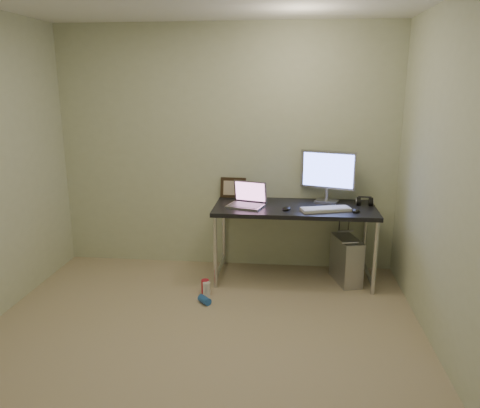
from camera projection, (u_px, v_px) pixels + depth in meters
The scene contains 18 objects.
floor at pixel (196, 350), 3.46m from camera, with size 3.50×3.50×0.00m, color tan.
wall_back at pixel (226, 149), 4.83m from camera, with size 3.50×0.02×2.50m, color beige.
wall_right at pixel (462, 191), 2.97m from camera, with size 0.02×3.50×2.50m, color beige.
desk at pixel (294, 214), 4.57m from camera, with size 1.56×0.68×0.75m.
tower_computer at pixel (346, 260), 4.60m from camera, with size 0.29×0.47×0.48m.
cable_a at pixel (339, 233), 4.88m from camera, with size 0.01×0.01×0.70m, color black.
cable_b at pixel (348, 236), 4.85m from camera, with size 0.01×0.01×0.72m, color black.
can_red at pixel (205, 286), 4.38m from camera, with size 0.07×0.07×0.13m, color red.
can_white at pixel (207, 289), 4.33m from camera, with size 0.07×0.07×0.13m, color white.
can_blue at pixel (205, 300), 4.18m from camera, with size 0.07×0.07×0.12m, color blue.
laptop at pixel (247, 200), 4.57m from camera, with size 0.40×0.36×0.23m.
monitor at pixel (328, 172), 4.65m from camera, with size 0.53×0.22×0.52m.
keyboard at pixel (326, 209), 4.40m from camera, with size 0.46×0.15×0.03m, color silver.
mouse_right at pixel (356, 210), 4.35m from camera, with size 0.07×0.12×0.04m, color black.
mouse_left at pixel (287, 208), 4.43m from camera, with size 0.08×0.12×0.04m, color black.
headphones at pixel (365, 202), 4.60m from camera, with size 0.16×0.10×0.11m.
picture_frame at pixel (233, 188), 4.88m from camera, with size 0.27×0.03×0.21m, color black.
webcam at pixel (252, 190), 4.83m from camera, with size 0.05×0.04×0.13m.
Camera 1 is at (0.64, -3.03, 1.91)m, focal length 35.00 mm.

